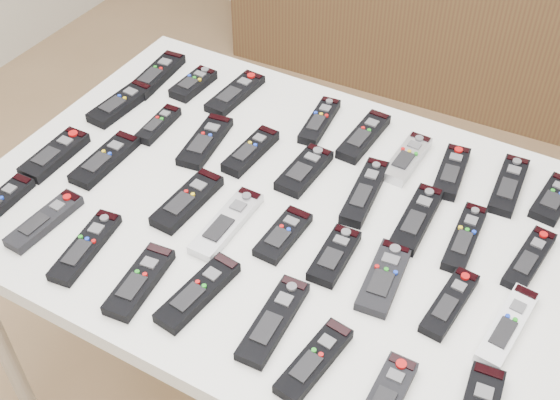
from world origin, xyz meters
The scene contains 35 objects.
table centered at (-0.01, 0.05, 0.72)m, with size 1.25×0.88×0.78m.
remote_0 centered at (-0.52, 0.31, 0.79)m, with size 0.06×0.19×0.02m, color black.
remote_1 centered at (-0.41, 0.32, 0.79)m, with size 0.05×0.13×0.02m, color black.
remote_2 centered at (-0.30, 0.34, 0.79)m, with size 0.06×0.18×0.02m, color black.
remote_3 centered at (-0.07, 0.34, 0.79)m, with size 0.05×0.17×0.02m, color black.
remote_4 centered at (0.05, 0.34, 0.79)m, with size 0.05×0.18×0.02m, color black.
remote_5 centered at (0.17, 0.31, 0.79)m, with size 0.05×0.17×0.02m, color #B7B7BC.
remote_6 centered at (0.27, 0.32, 0.79)m, with size 0.05×0.16×0.02m, color black.
remote_7 centered at (0.39, 0.34, 0.79)m, with size 0.05×0.18×0.02m, color black.
remote_8 centered at (0.48, 0.34, 0.79)m, with size 0.06×0.15×0.02m, color black.
remote_9 centered at (-0.52, 0.16, 0.79)m, with size 0.06×0.18×0.02m, color black.
remote_10 centered at (-0.39, 0.14, 0.79)m, with size 0.04×0.14×0.02m, color black.
remote_11 centered at (-0.26, 0.14, 0.79)m, with size 0.06×0.18×0.02m, color black.
remote_12 centered at (-0.15, 0.16, 0.79)m, with size 0.05×0.17×0.02m, color black.
remote_13 centered at (-0.01, 0.16, 0.79)m, with size 0.06×0.16×0.02m, color black.
remote_14 centered at (0.13, 0.17, 0.79)m, with size 0.05×0.20×0.02m, color black.
remote_15 centered at (0.26, 0.14, 0.79)m, with size 0.05×0.19×0.02m, color black.
remote_16 centered at (0.36, 0.14, 0.79)m, with size 0.05×0.18×0.02m, color black.
remote_17 centered at (0.48, 0.15, 0.79)m, with size 0.04×0.17×0.02m, color black.
remote_18 centered at (-0.52, -0.06, 0.79)m, with size 0.06×0.17×0.02m, color black.
remote_19 centered at (-0.42, -0.02, 0.79)m, with size 0.06×0.18×0.02m, color black.
remote_20 centered at (-0.18, -0.04, 0.79)m, with size 0.06×0.18×0.02m, color black.
remote_21 centered at (-0.07, -0.05, 0.79)m, with size 0.05×0.20×0.02m, color #B7B7BC.
remote_22 centered at (0.04, -0.03, 0.79)m, with size 0.05×0.15×0.02m, color black.
remote_23 centered at (0.15, -0.03, 0.79)m, with size 0.05×0.15×0.02m, color black.
remote_24 centered at (0.26, -0.03, 0.79)m, with size 0.06×0.18×0.02m, color black.
remote_25 centered at (0.39, -0.03, 0.79)m, with size 0.05×0.17×0.02m, color black.
remote_26 centered at (0.49, -0.03, 0.79)m, with size 0.05×0.19×0.02m, color silver.
remote_28 centered at (-0.40, -0.23, 0.79)m, with size 0.05×0.18×0.02m, color black.
remote_29 centered at (-0.28, -0.25, 0.79)m, with size 0.05×0.19×0.02m, color black.
remote_30 centered at (-0.13, -0.26, 0.79)m, with size 0.06×0.17×0.02m, color black.
remote_31 centered at (-0.02, -0.23, 0.79)m, with size 0.05×0.19×0.02m, color black.
remote_32 centered at (0.13, -0.22, 0.79)m, with size 0.05×0.19×0.02m, color black.
remote_33 centered at (0.23, -0.26, 0.79)m, with size 0.05×0.17×0.02m, color black.
remote_34 centered at (0.36, -0.26, 0.79)m, with size 0.05×0.15×0.02m, color black.
Camera 1 is at (0.51, -0.87, 1.80)m, focal length 45.00 mm.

